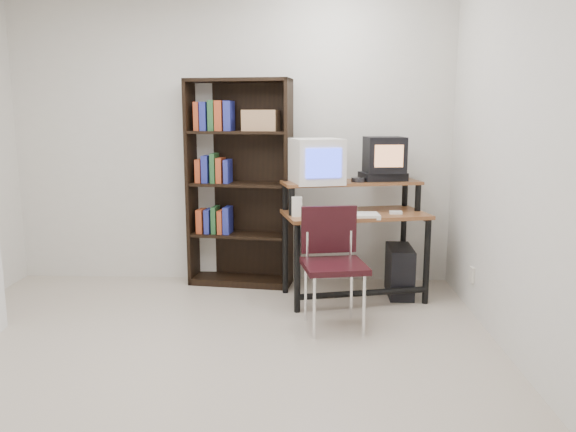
{
  "coord_description": "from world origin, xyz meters",
  "views": [
    {
      "loc": [
        0.71,
        -3.13,
        1.53
      ],
      "look_at": [
        0.55,
        1.1,
        0.77
      ],
      "focal_mm": 35.0,
      "sensor_mm": 36.0,
      "label": 1
    }
  ],
  "objects_px": {
    "bookshelf": "(240,181)",
    "crt_tv": "(384,155)",
    "crt_monitor": "(317,161)",
    "computer_desk": "(354,218)",
    "pc_tower": "(400,271)",
    "school_chair": "(332,254)"
  },
  "relations": [
    {
      "from": "crt_monitor",
      "to": "computer_desk",
      "type": "bearing_deg",
      "value": -19.22
    },
    {
      "from": "crt_monitor",
      "to": "bookshelf",
      "type": "distance_m",
      "value": 0.8
    },
    {
      "from": "pc_tower",
      "to": "school_chair",
      "type": "height_order",
      "value": "school_chair"
    },
    {
      "from": "computer_desk",
      "to": "pc_tower",
      "type": "height_order",
      "value": "computer_desk"
    },
    {
      "from": "crt_tv",
      "to": "bookshelf",
      "type": "distance_m",
      "value": 1.3
    },
    {
      "from": "pc_tower",
      "to": "school_chair",
      "type": "distance_m",
      "value": 1.0
    },
    {
      "from": "bookshelf",
      "to": "crt_tv",
      "type": "bearing_deg",
      "value": -1.93
    },
    {
      "from": "crt_tv",
      "to": "pc_tower",
      "type": "height_order",
      "value": "crt_tv"
    },
    {
      "from": "crt_tv",
      "to": "computer_desk",
      "type": "bearing_deg",
      "value": -152.91
    },
    {
      "from": "crt_monitor",
      "to": "school_chair",
      "type": "height_order",
      "value": "crt_monitor"
    },
    {
      "from": "bookshelf",
      "to": "pc_tower",
      "type": "bearing_deg",
      "value": -4.27
    },
    {
      "from": "school_chair",
      "to": "bookshelf",
      "type": "xyz_separation_m",
      "value": [
        -0.79,
        1.02,
        0.41
      ]
    },
    {
      "from": "computer_desk",
      "to": "crt_monitor",
      "type": "distance_m",
      "value": 0.57
    },
    {
      "from": "crt_tv",
      "to": "school_chair",
      "type": "height_order",
      "value": "crt_tv"
    },
    {
      "from": "pc_tower",
      "to": "school_chair",
      "type": "relative_size",
      "value": 0.52
    },
    {
      "from": "computer_desk",
      "to": "crt_monitor",
      "type": "height_order",
      "value": "crt_monitor"
    },
    {
      "from": "computer_desk",
      "to": "school_chair",
      "type": "bearing_deg",
      "value": -121.02
    },
    {
      "from": "crt_tv",
      "to": "pc_tower",
      "type": "xyz_separation_m",
      "value": [
        0.15,
        -0.09,
        -0.99
      ]
    },
    {
      "from": "bookshelf",
      "to": "school_chair",
      "type": "bearing_deg",
      "value": -44.41
    },
    {
      "from": "pc_tower",
      "to": "school_chair",
      "type": "bearing_deg",
      "value": -129.28
    },
    {
      "from": "computer_desk",
      "to": "school_chair",
      "type": "relative_size",
      "value": 1.45
    },
    {
      "from": "crt_monitor",
      "to": "crt_tv",
      "type": "height_order",
      "value": "crt_tv"
    }
  ]
}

